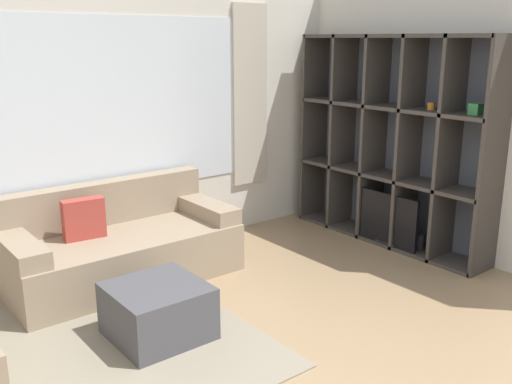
{
  "coord_description": "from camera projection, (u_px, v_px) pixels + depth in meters",
  "views": [
    {
      "loc": [
        -2.14,
        -1.79,
        2.05
      ],
      "look_at": [
        0.62,
        1.69,
        0.85
      ],
      "focal_mm": 40.0,
      "sensor_mm": 36.0,
      "label": 1
    }
  ],
  "objects": [
    {
      "name": "shelving_unit",
      "position": [
        394.0,
        144.0,
        5.74
      ],
      "size": [
        0.4,
        2.23,
        2.09
      ],
      "color": "#515660",
      "rests_on": "ground_plane"
    },
    {
      "name": "ottoman",
      "position": [
        158.0,
        311.0,
        4.0
      ],
      "size": [
        0.63,
        0.63,
        0.39
      ],
      "color": "#47474C",
      "rests_on": "ground_plane"
    },
    {
      "name": "wall_back",
      "position": [
        106.0,
        117.0,
        5.17
      ],
      "size": [
        6.47,
        0.11,
        2.7
      ],
      "color": "silver",
      "rests_on": "ground_plane"
    },
    {
      "name": "wall_right",
      "position": [
        430.0,
        112.0,
        5.58
      ],
      "size": [
        0.07,
        4.28,
        2.7
      ],
      "primitive_type": "cube",
      "color": "silver",
      "rests_on": "ground_plane"
    },
    {
      "name": "couch_main",
      "position": [
        120.0,
        247.0,
        4.97
      ],
      "size": [
        1.95,
        0.92,
        0.81
      ],
      "color": "gray",
      "rests_on": "ground_plane"
    },
    {
      "name": "area_rug",
      "position": [
        79.0,
        351.0,
        3.85
      ],
      "size": [
        2.26,
        2.25,
        0.01
      ],
      "primitive_type": "cube",
      "color": "gray",
      "rests_on": "ground_plane"
    }
  ]
}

